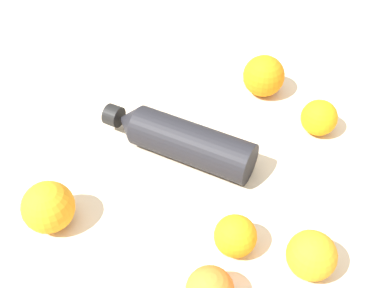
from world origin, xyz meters
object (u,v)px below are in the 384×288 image
(orange_3, at_px, (235,236))
(orange_4, at_px, (312,255))
(orange_2, at_px, (48,207))
(water_bottle, at_px, (180,140))
(orange_5, at_px, (319,118))
(orange_0, at_px, (264,76))

(orange_3, bearing_deg, orange_4, 52.12)
(orange_2, relative_size, orange_4, 1.13)
(water_bottle, height_order, orange_5, water_bottle)
(orange_0, relative_size, orange_5, 1.25)
(water_bottle, distance_m, orange_2, 0.24)
(orange_2, height_order, orange_5, orange_2)
(orange_2, bearing_deg, water_bottle, 108.16)
(orange_0, relative_size, orange_3, 1.33)
(water_bottle, relative_size, orange_4, 3.48)
(orange_2, height_order, orange_4, orange_2)
(orange_3, bearing_deg, orange_5, 126.75)
(orange_4, bearing_deg, orange_3, -127.88)
(orange_3, distance_m, orange_4, 0.11)
(orange_3, xyz_separation_m, orange_5, (-0.18, 0.24, 0.00))
(water_bottle, bearing_deg, orange_4, 156.51)
(water_bottle, xyz_separation_m, orange_0, (-0.11, 0.21, 0.01))
(orange_4, bearing_deg, orange_2, -121.25)
(orange_4, bearing_deg, water_bottle, -160.22)
(orange_0, distance_m, orange_2, 0.48)
(orange_3, xyz_separation_m, orange_4, (0.07, 0.08, 0.00))
(orange_0, xyz_separation_m, orange_4, (0.39, -0.11, -0.01))
(orange_4, relative_size, orange_5, 1.05)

